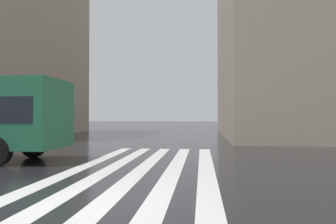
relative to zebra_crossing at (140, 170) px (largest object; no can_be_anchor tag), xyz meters
name	(u,v)px	position (x,y,z in m)	size (l,w,h in m)	color
ground_plane	(69,208)	(-4.00, 0.51, 0.00)	(220.00, 220.00, 0.00)	black
zebra_crossing	(140,170)	(0.00, 0.00, 0.00)	(13.00, 4.50, 0.01)	silver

